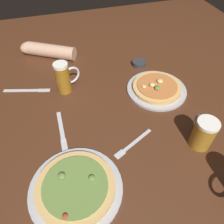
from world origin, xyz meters
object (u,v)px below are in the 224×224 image
Objects in this scene: beer_mug_amber at (203,133)px; diner_arm at (46,50)px; beer_mug_dark at (64,78)px; knife_right at (62,130)px; ramekin_sauce at (139,63)px; knife_spare at (27,90)px; pizza_plate_near at (76,187)px; pizza_plate_far at (157,88)px; fork_left at (133,144)px.

beer_mug_amber is 1.00m from diner_arm.
beer_mug_dark reaches higher than beer_mug_amber.
diner_arm is (-0.01, 0.62, 0.04)m from knife_right.
ramekin_sauce is (-0.04, 0.59, -0.05)m from beer_mug_amber.
ramekin_sauce is at bearing 93.70° from beer_mug_amber.
knife_spare is at bearing 141.55° from beer_mug_amber.
beer_mug_dark reaches higher than knife_spare.
beer_mug_dark is at bearing 85.49° from pizza_plate_near.
beer_mug_amber reaches higher than knife_spare.
pizza_plate_near is 2.39× the size of beer_mug_amber.
knife_right is at bearing -102.47° from beer_mug_dark.
ramekin_sauce is (-0.01, 0.24, -0.00)m from pizza_plate_far.
pizza_plate_near is at bearing -88.30° from diner_arm.
diner_arm is at bearing 91.70° from pizza_plate_near.
ramekin_sauce is at bearing 12.72° from beer_mug_dark.
knife_spare is (-0.20, 0.05, -0.08)m from beer_mug_dark.
knife_right is 0.34m from knife_spare.
pizza_plate_far is at bearing 50.26° from fork_left.
pizza_plate_far is 0.52m from knife_right.
beer_mug_amber reaches higher than pizza_plate_near.
fork_left is (-0.26, 0.07, -0.06)m from beer_mug_amber.
knife_right is 0.91× the size of knife_spare.
knife_right is at bearing -89.00° from diner_arm.
fork_left is 0.31m from knife_right.
pizza_plate_far is 3.85× the size of ramekin_sauce.
beer_mug_dark is (-0.45, 0.14, 0.06)m from pizza_plate_far.
beer_mug_dark is 0.75× the size of knife_right.
pizza_plate_near is 2.03× the size of beer_mug_dark.
pizza_plate_far is 1.41× the size of knife_right.
ramekin_sauce is (0.44, 0.10, -0.07)m from beer_mug_dark.
beer_mug_amber is at bearing -84.75° from pizza_plate_far.
pizza_plate_far is 0.24m from ramekin_sauce.
pizza_plate_near is 0.28m from knife_right.
pizza_plate_far is 0.35m from beer_mug_amber.
beer_mug_dark reaches higher than fork_left.
pizza_plate_far reaches higher than pizza_plate_near.
diner_arm is at bearing 136.59° from pizza_plate_far.
pizza_plate_far is (0.49, 0.40, 0.00)m from pizza_plate_near.
ramekin_sauce is 0.64m from knife_spare.
knife_spare is at bearing 113.65° from knife_right.
beer_mug_dark is 0.50× the size of diner_arm.
fork_left is at bearing -113.70° from ramekin_sauce.
ramekin_sauce is at bearing 91.40° from pizza_plate_far.
pizza_plate_near is 0.89m from diner_arm.
pizza_plate_far is at bearing -88.60° from ramekin_sauce.
beer_mug_dark is 0.85× the size of fork_left.
pizza_plate_far reaches higher than knife_right.
pizza_plate_near is at bearing -86.73° from knife_right.
beer_mug_amber is 0.58m from knife_right.
knife_right is (-0.06, -0.26, -0.08)m from beer_mug_dark.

